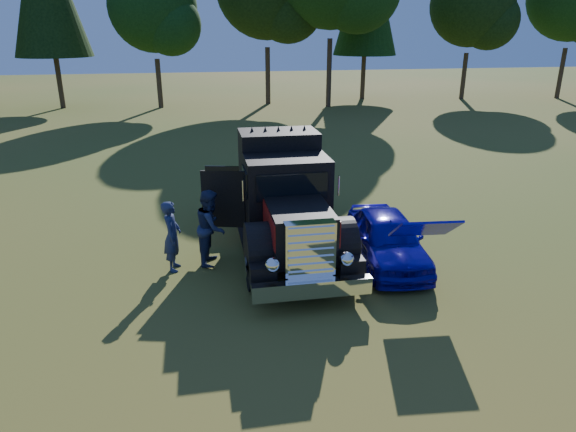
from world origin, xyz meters
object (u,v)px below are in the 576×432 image
Objects in this scene: spectator_near at (172,236)px; spectator_far at (211,227)px; diamond_t_truck at (284,203)px; hotrod_coupe at (387,238)px.

spectator_far reaches higher than spectator_near.
spectator_far is at bearing -165.26° from diamond_t_truck.
hotrod_coupe is 5.27m from spectator_near.
spectator_near is 0.92× the size of spectator_far.
diamond_t_truck is at bearing 151.66° from hotrod_coupe.
diamond_t_truck is 2.97m from spectator_near.
hotrod_coupe is (2.39, -1.29, -0.63)m from diamond_t_truck.
diamond_t_truck is 2.01m from spectator_far.
hotrod_coupe is 4.38m from spectator_far.
diamond_t_truck is 1.72× the size of hotrod_coupe.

